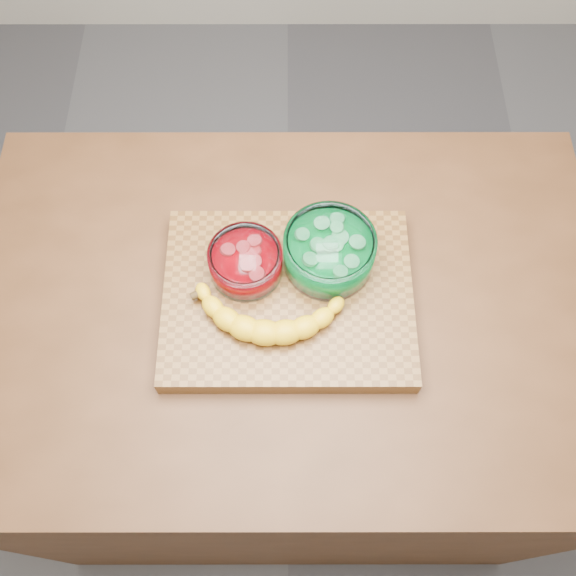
{
  "coord_description": "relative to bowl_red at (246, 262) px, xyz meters",
  "views": [
    {
      "loc": [
        -0.0,
        -0.5,
        1.98
      ],
      "look_at": [
        0.0,
        0.0,
        0.96
      ],
      "focal_mm": 40.0,
      "sensor_mm": 36.0,
      "label": 1
    }
  ],
  "objects": [
    {
      "name": "ground",
      "position": [
        0.08,
        -0.05,
        -0.97
      ],
      "size": [
        3.5,
        3.5,
        0.0
      ],
      "primitive_type": "plane",
      "color": "#555559",
      "rests_on": "ground"
    },
    {
      "name": "counter",
      "position": [
        0.08,
        -0.05,
        -0.52
      ],
      "size": [
        1.2,
        0.8,
        0.9
      ],
      "primitive_type": "cube",
      "color": "#502E18",
      "rests_on": "ground"
    },
    {
      "name": "cutting_board",
      "position": [
        0.08,
        -0.05,
        -0.05
      ],
      "size": [
        0.45,
        0.35,
        0.04
      ],
      "primitive_type": "cube",
      "color": "brown",
      "rests_on": "counter"
    },
    {
      "name": "bowl_red",
      "position": [
        0.0,
        0.0,
        0.0
      ],
      "size": [
        0.13,
        0.13,
        0.06
      ],
      "color": "white",
      "rests_on": "cutting_board"
    },
    {
      "name": "bowl_green",
      "position": [
        0.15,
        0.02,
        0.01
      ],
      "size": [
        0.16,
        0.16,
        0.08
      ],
      "color": "white",
      "rests_on": "cutting_board"
    },
    {
      "name": "banana",
      "position": [
        0.04,
        -0.09,
        -0.01
      ],
      "size": [
        0.3,
        0.15,
        0.04
      ],
      "primitive_type": null,
      "color": "yellow",
      "rests_on": "cutting_board"
    }
  ]
}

